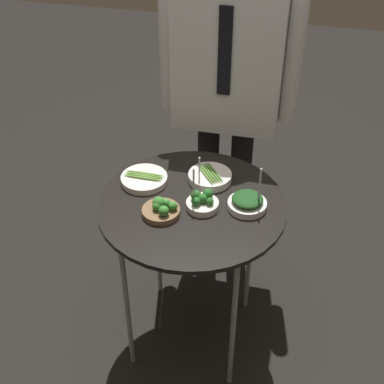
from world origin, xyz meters
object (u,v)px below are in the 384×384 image
Objects in this scene: serving_cart at (192,214)px; bowl_broccoli_center at (202,202)px; bowl_spinach_near_rim at (247,202)px; bowl_asparagus_front_center at (144,179)px; waiter_figure at (228,75)px; bowl_broccoli_mid_left at (162,209)px; bowl_asparagus_front_right at (210,177)px.

bowl_broccoli_center is (0.04, -0.02, 0.08)m from serving_cart.
bowl_asparagus_front_center is (-0.41, 0.06, -0.01)m from bowl_spinach_near_rim.
bowl_broccoli_center is at bearing -167.20° from bowl_spinach_near_rim.
bowl_asparagus_front_center is 0.56m from waiter_figure.
serving_cart is 4.13× the size of bowl_asparagus_front_center.
serving_cart is 4.12× the size of bowl_spinach_near_rim.
bowl_broccoli_center is 0.27m from bowl_asparagus_front_center.
bowl_broccoli_mid_left is (-0.13, -0.07, -0.00)m from bowl_broccoli_center.
bowl_broccoli_center reaches higher than bowl_asparagus_front_center.
bowl_broccoli_center is 0.15m from bowl_broccoli_mid_left.
bowl_asparagus_front_right is (-0.01, 0.17, -0.01)m from bowl_broccoli_center.
waiter_figure reaches higher than bowl_asparagus_front_center.
bowl_broccoli_center reaches higher than bowl_broccoli_mid_left.
bowl_broccoli_center is 0.16m from bowl_spinach_near_rim.
bowl_spinach_near_rim reaches higher than bowl_asparagus_front_center.
bowl_broccoli_center reaches higher than bowl_asparagus_front_right.
bowl_spinach_near_rim reaches higher than bowl_broccoli_center.
bowl_asparagus_front_right is 0.45m from waiter_figure.
bowl_spinach_near_rim is at bearing 5.50° from serving_cart.
bowl_spinach_near_rim is at bearing -71.28° from waiter_figure.
bowl_spinach_near_rim is (0.16, 0.04, -0.00)m from bowl_broccoli_center.
bowl_broccoli_mid_left is 0.09× the size of waiter_figure.
bowl_spinach_near_rim is (0.20, 0.02, 0.08)m from serving_cart.
bowl_broccoli_mid_left is at bearing -100.48° from waiter_figure.
serving_cart is at bearing -174.50° from bowl_spinach_near_rim.
bowl_broccoli_center is at bearing -87.44° from bowl_asparagus_front_right.
bowl_asparagus_front_right is 0.93× the size of bowl_spinach_near_rim.
bowl_spinach_near_rim is (0.29, 0.11, 0.00)m from bowl_broccoli_mid_left.
serving_cart is 4.40× the size of bowl_broccoli_center.
bowl_broccoli_mid_left is 0.21m from bowl_asparagus_front_center.
bowl_asparagus_front_center is at bearing 124.85° from bowl_broccoli_mid_left.
bowl_spinach_near_rim is at bearing 20.43° from bowl_broccoli_mid_left.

